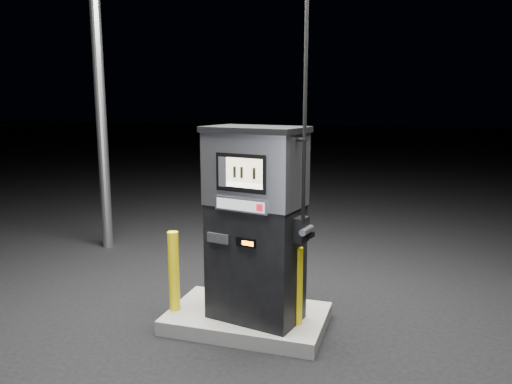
% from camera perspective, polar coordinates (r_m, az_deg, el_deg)
% --- Properties ---
extents(ground, '(80.00, 80.00, 0.00)m').
position_cam_1_polar(ground, '(5.36, -1.00, -14.97)').
color(ground, black).
rests_on(ground, ground).
extents(pump_island, '(1.60, 1.00, 0.15)m').
position_cam_1_polar(pump_island, '(5.33, -1.00, -14.25)').
color(pump_island, slate).
rests_on(pump_island, ground).
extents(fuel_dispenser, '(1.10, 0.75, 3.96)m').
position_cam_1_polar(fuel_dispenser, '(4.85, -0.04, -3.54)').
color(fuel_dispenser, black).
rests_on(fuel_dispenser, pump_island).
extents(bollard_left, '(0.15, 0.15, 0.84)m').
position_cam_1_polar(bollard_left, '(5.27, -9.37, -8.91)').
color(bollard_left, yellow).
rests_on(bollard_left, pump_island).
extents(bollard_right, '(0.10, 0.10, 0.77)m').
position_cam_1_polar(bollard_right, '(4.91, 4.76, -10.66)').
color(bollard_right, yellow).
rests_on(bollard_right, pump_island).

